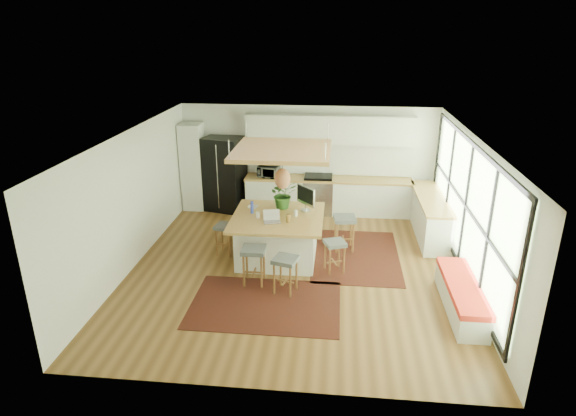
# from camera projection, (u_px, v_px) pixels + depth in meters

# --- Properties ---
(floor) EXTENTS (7.00, 7.00, 0.00)m
(floor) POSITION_uv_depth(u_px,v_px,m) (295.00, 268.00, 9.80)
(floor) COLOR brown
(floor) RESTS_ON ground
(ceiling) EXTENTS (7.00, 7.00, 0.00)m
(ceiling) POSITION_uv_depth(u_px,v_px,m) (296.00, 136.00, 8.84)
(ceiling) COLOR white
(ceiling) RESTS_ON ground
(wall_back) EXTENTS (6.50, 0.00, 6.50)m
(wall_back) POSITION_uv_depth(u_px,v_px,m) (308.00, 158.00, 12.57)
(wall_back) COLOR silver
(wall_back) RESTS_ON ground
(wall_front) EXTENTS (6.50, 0.00, 6.50)m
(wall_front) POSITION_uv_depth(u_px,v_px,m) (271.00, 303.00, 6.06)
(wall_front) COLOR silver
(wall_front) RESTS_ON ground
(wall_left) EXTENTS (0.00, 7.00, 7.00)m
(wall_left) POSITION_uv_depth(u_px,v_px,m) (132.00, 199.00, 9.63)
(wall_left) COLOR silver
(wall_left) RESTS_ON ground
(wall_right) EXTENTS (0.00, 7.00, 7.00)m
(wall_right) POSITION_uv_depth(u_px,v_px,m) (471.00, 212.00, 9.00)
(wall_right) COLOR silver
(wall_right) RESTS_ON ground
(window_wall) EXTENTS (0.10, 6.20, 2.60)m
(window_wall) POSITION_uv_depth(u_px,v_px,m) (469.00, 209.00, 8.99)
(window_wall) COLOR black
(window_wall) RESTS_ON wall_right
(pantry) EXTENTS (0.55, 0.60, 2.25)m
(pantry) POSITION_uv_depth(u_px,v_px,m) (193.00, 167.00, 12.64)
(pantry) COLOR silver
(pantry) RESTS_ON floor
(back_counter_base) EXTENTS (4.20, 0.60, 0.88)m
(back_counter_base) POSITION_uv_depth(u_px,v_px,m) (328.00, 196.00, 12.55)
(back_counter_base) COLOR silver
(back_counter_base) RESTS_ON floor
(back_counter_top) EXTENTS (4.24, 0.64, 0.05)m
(back_counter_top) POSITION_uv_depth(u_px,v_px,m) (328.00, 179.00, 12.38)
(back_counter_top) COLOR olive
(back_counter_top) RESTS_ON back_counter_base
(backsplash) EXTENTS (4.20, 0.02, 0.80)m
(backsplash) POSITION_uv_depth(u_px,v_px,m) (329.00, 159.00, 12.50)
(backsplash) COLOR white
(backsplash) RESTS_ON wall_back
(upper_cabinets) EXTENTS (4.20, 0.34, 0.70)m
(upper_cabinets) POSITION_uv_depth(u_px,v_px,m) (330.00, 129.00, 12.07)
(upper_cabinets) COLOR silver
(upper_cabinets) RESTS_ON wall_back
(range) EXTENTS (0.76, 0.62, 1.00)m
(range) POSITION_uv_depth(u_px,v_px,m) (318.00, 194.00, 12.55)
(range) COLOR #A5A5AA
(range) RESTS_ON floor
(right_counter_base) EXTENTS (0.60, 2.50, 0.88)m
(right_counter_base) POSITION_uv_depth(u_px,v_px,m) (430.00, 217.00, 11.22)
(right_counter_base) COLOR silver
(right_counter_base) RESTS_ON floor
(right_counter_top) EXTENTS (0.64, 2.54, 0.05)m
(right_counter_top) POSITION_uv_depth(u_px,v_px,m) (432.00, 198.00, 11.06)
(right_counter_top) COLOR olive
(right_counter_top) RESTS_ON right_counter_base
(window_bench) EXTENTS (0.52, 2.00, 0.50)m
(window_bench) POSITION_uv_depth(u_px,v_px,m) (461.00, 296.00, 8.31)
(window_bench) COLOR silver
(window_bench) RESTS_ON floor
(ceiling_panel) EXTENTS (1.86, 1.86, 0.80)m
(ceiling_panel) POSITION_uv_depth(u_px,v_px,m) (282.00, 164.00, 9.47)
(ceiling_panel) COLOR olive
(ceiling_panel) RESTS_ON ceiling
(rug_near) EXTENTS (2.60, 1.80, 0.01)m
(rug_near) POSITION_uv_depth(u_px,v_px,m) (265.00, 304.00, 8.53)
(rug_near) COLOR black
(rug_near) RESTS_ON floor
(rug_right) EXTENTS (1.80, 2.60, 0.01)m
(rug_right) POSITION_uv_depth(u_px,v_px,m) (356.00, 255.00, 10.33)
(rug_right) COLOR black
(rug_right) RESTS_ON floor
(fridge) EXTENTS (1.11, 0.96, 1.93)m
(fridge) POSITION_uv_depth(u_px,v_px,m) (225.00, 175.00, 12.62)
(fridge) COLOR black
(fridge) RESTS_ON floor
(island) EXTENTS (1.85, 1.85, 0.93)m
(island) POSITION_uv_depth(u_px,v_px,m) (278.00, 237.00, 10.10)
(island) COLOR olive
(island) RESTS_ON floor
(stool_near_left) EXTENTS (0.44, 0.44, 0.73)m
(stool_near_left) POSITION_uv_depth(u_px,v_px,m) (254.00, 266.00, 9.12)
(stool_near_left) COLOR #464B4D
(stool_near_left) RESTS_ON floor
(stool_near_right) EXTENTS (0.51, 0.51, 0.69)m
(stool_near_right) POSITION_uv_depth(u_px,v_px,m) (285.00, 275.00, 8.82)
(stool_near_right) COLOR #464B4D
(stool_near_right) RESTS_ON floor
(stool_right_front) EXTENTS (0.49, 0.49, 0.65)m
(stool_right_front) POSITION_uv_depth(u_px,v_px,m) (335.00, 255.00, 9.56)
(stool_right_front) COLOR #464B4D
(stool_right_front) RESTS_ON floor
(stool_right_back) EXTENTS (0.50, 0.50, 0.76)m
(stool_right_back) POSITION_uv_depth(u_px,v_px,m) (344.00, 234.00, 10.50)
(stool_right_back) COLOR #464B4D
(stool_right_back) RESTS_ON floor
(stool_left_side) EXTENTS (0.46, 0.46, 0.66)m
(stool_left_side) POSITION_uv_depth(u_px,v_px,m) (226.00, 238.00, 10.31)
(stool_left_side) COLOR #464B4D
(stool_left_side) RESTS_ON floor
(laptop) EXTENTS (0.40, 0.42, 0.24)m
(laptop) POSITION_uv_depth(u_px,v_px,m) (272.00, 217.00, 9.58)
(laptop) COLOR #A5A5AA
(laptop) RESTS_ON island
(monitor) EXTENTS (0.54, 0.58, 0.54)m
(monitor) POSITION_uv_depth(u_px,v_px,m) (306.00, 199.00, 10.13)
(monitor) COLOR #A5A5AA
(monitor) RESTS_ON island
(microwave) EXTENTS (0.57, 0.40, 0.35)m
(microwave) POSITION_uv_depth(u_px,v_px,m) (269.00, 170.00, 12.42)
(microwave) COLOR #A5A5AA
(microwave) RESTS_ON back_counter_top
(island_plant) EXTENTS (0.74, 0.78, 0.48)m
(island_plant) POSITION_uv_depth(u_px,v_px,m) (283.00, 197.00, 10.30)
(island_plant) COLOR #1E4C19
(island_plant) RESTS_ON island
(island_bowl) EXTENTS (0.25, 0.25, 0.05)m
(island_bowl) POSITION_uv_depth(u_px,v_px,m) (253.00, 207.00, 10.34)
(island_bowl) COLOR silver
(island_bowl) RESTS_ON island
(island_bottle_0) EXTENTS (0.07, 0.07, 0.19)m
(island_bottle_0) POSITION_uv_depth(u_px,v_px,m) (252.00, 209.00, 10.05)
(island_bottle_0) COLOR blue
(island_bottle_0) RESTS_ON island
(island_bottle_1) EXTENTS (0.07, 0.07, 0.19)m
(island_bottle_1) POSITION_uv_depth(u_px,v_px,m) (257.00, 214.00, 9.80)
(island_bottle_1) COLOR silver
(island_bottle_1) RESTS_ON island
(island_bottle_2) EXTENTS (0.07, 0.07, 0.19)m
(island_bottle_2) POSITION_uv_depth(u_px,v_px,m) (288.00, 218.00, 9.60)
(island_bottle_2) COLOR olive
(island_bottle_2) RESTS_ON island
(island_bottle_3) EXTENTS (0.07, 0.07, 0.19)m
(island_bottle_3) POSITION_uv_depth(u_px,v_px,m) (295.00, 212.00, 9.91)
(island_bottle_3) COLOR silver
(island_bottle_3) RESTS_ON island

